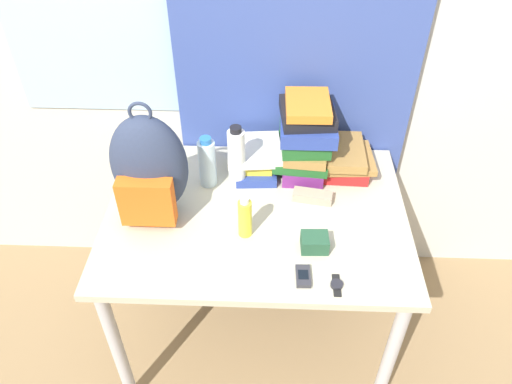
{
  "coord_description": "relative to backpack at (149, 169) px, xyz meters",
  "views": [
    {
      "loc": [
        0.05,
        -0.95,
        2.05
      ],
      "look_at": [
        0.0,
        0.41,
        0.85
      ],
      "focal_mm": 35.0,
      "sensor_mm": 36.0,
      "label": 1
    }
  ],
  "objects": [
    {
      "name": "curtain_blue",
      "position": [
        0.52,
        0.44,
        0.3
      ],
      "size": [
        0.96,
        0.04,
        2.5
      ],
      "color": "#384C93",
      "rests_on": "ground_plane"
    },
    {
      "name": "sunscreen_bottle",
      "position": [
        0.34,
        -0.11,
        -0.12
      ],
      "size": [
        0.05,
        0.05,
        0.17
      ],
      "color": "yellow",
      "rests_on": "desk"
    },
    {
      "name": "backpack",
      "position": [
        0.0,
        0.0,
        0.0
      ],
      "size": [
        0.28,
        0.22,
        0.46
      ],
      "color": "#2D3851",
      "rests_on": "desk"
    },
    {
      "name": "desk",
      "position": [
        0.38,
        -0.0,
        -0.29
      ],
      "size": [
        1.13,
        0.83,
        0.75
      ],
      "color": "#B7B299",
      "rests_on": "ground_plane"
    },
    {
      "name": "water_bottle",
      "position": [
        0.18,
        0.16,
        -0.09
      ],
      "size": [
        0.07,
        0.07,
        0.22
      ],
      "color": "silver",
      "rests_on": "desk"
    },
    {
      "name": "wall_back",
      "position": [
        0.37,
        0.5,
        0.3
      ],
      "size": [
        6.0,
        0.06,
        2.5
      ],
      "color": "beige",
      "rests_on": "ground_plane"
    },
    {
      "name": "book_stack_center",
      "position": [
        0.56,
        0.26,
        -0.03
      ],
      "size": [
        0.24,
        0.28,
        0.33
      ],
      "color": "#6B2370",
      "rests_on": "desk"
    },
    {
      "name": "sunglasses_case",
      "position": [
        0.59,
        0.08,
        -0.18
      ],
      "size": [
        0.16,
        0.08,
        0.04
      ],
      "color": "gray",
      "rests_on": "desk"
    },
    {
      "name": "cell_phone",
      "position": [
        0.55,
        -0.31,
        -0.19
      ],
      "size": [
        0.05,
        0.09,
        0.02
      ],
      "color": "#2D2D33",
      "rests_on": "desk"
    },
    {
      "name": "book_stack_left",
      "position": [
        0.36,
        0.26,
        -0.14
      ],
      "size": [
        0.24,
        0.25,
        0.11
      ],
      "color": "navy",
      "rests_on": "desk"
    },
    {
      "name": "book_stack_right",
      "position": [
        0.73,
        0.27,
        -0.14
      ],
      "size": [
        0.22,
        0.25,
        0.11
      ],
      "color": "red",
      "rests_on": "desk"
    },
    {
      "name": "camera_pouch",
      "position": [
        0.59,
        -0.18,
        -0.17
      ],
      "size": [
        0.1,
        0.08,
        0.06
      ],
      "color": "#234C33",
      "rests_on": "desk"
    },
    {
      "name": "sports_bottle",
      "position": [
        0.3,
        0.17,
        -0.07
      ],
      "size": [
        0.07,
        0.07,
        0.27
      ],
      "color": "white",
      "rests_on": "desk"
    },
    {
      "name": "wristwatch",
      "position": [
        0.65,
        -0.34,
        -0.19
      ],
      "size": [
        0.04,
        0.09,
        0.01
      ],
      "color": "black",
      "rests_on": "desk"
    }
  ]
}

